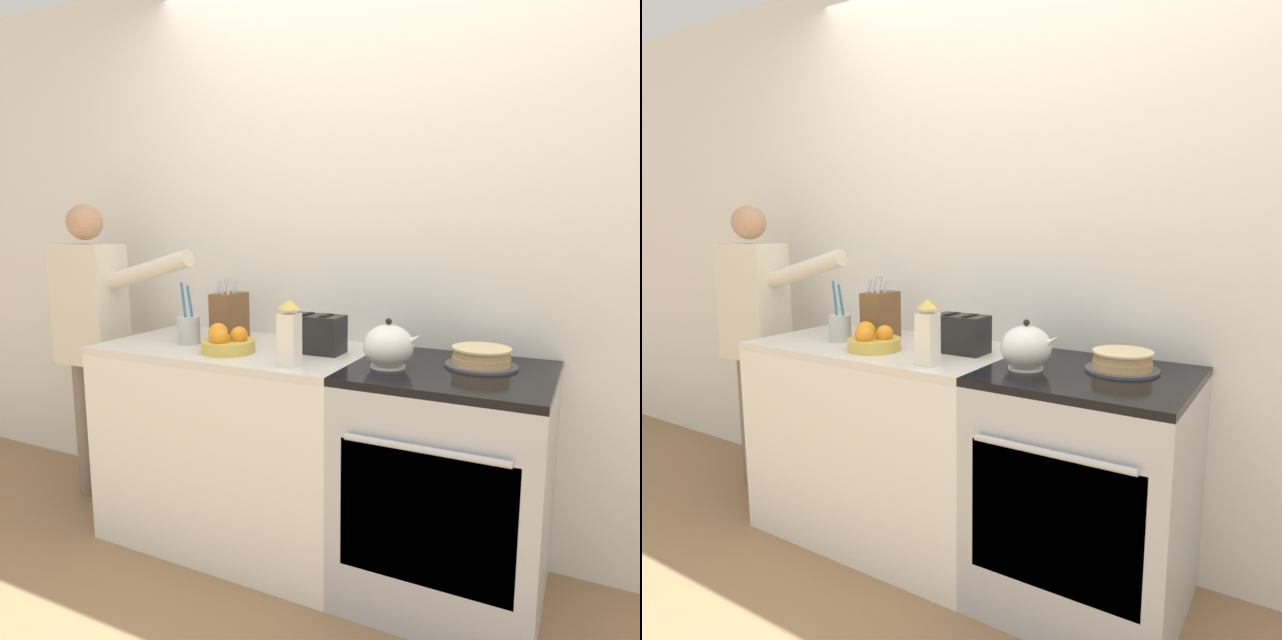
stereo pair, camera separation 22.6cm
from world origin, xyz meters
TOP-DOWN VIEW (x-y plane):
  - ground_plane at (0.00, 0.00)m, footprint 16.00×16.00m
  - wall_back at (0.00, 0.66)m, footprint 8.00×0.04m
  - counter_cabinet at (-0.66, 0.32)m, footprint 1.17×0.64m
  - stove_range at (0.29, 0.32)m, footprint 0.73×0.67m
  - layer_cake at (0.38, 0.40)m, footprint 0.26×0.26m
  - tea_kettle at (0.08, 0.25)m, footprint 0.23×0.19m
  - knife_block at (-0.75, 0.41)m, footprint 0.11×0.17m
  - utensil_crock at (-0.87, 0.27)m, footprint 0.10×0.10m
  - fruit_bowl at (-0.62, 0.20)m, footprint 0.22×0.22m
  - toaster at (-0.28, 0.36)m, footprint 0.24×0.13m
  - milk_carton at (-0.26, 0.10)m, footprint 0.07×0.07m
  - person_baker at (-1.53, 0.32)m, footprint 0.90×0.20m

SIDE VIEW (x-z plane):
  - ground_plane at x=0.00m, z-range 0.00..0.00m
  - counter_cabinet at x=-0.66m, z-range 0.00..0.89m
  - stove_range at x=0.29m, z-range 0.00..0.89m
  - person_baker at x=-1.53m, z-range 0.14..1.66m
  - layer_cake at x=0.38m, z-range 0.89..0.97m
  - fruit_bowl at x=-0.62m, z-range 0.88..1.00m
  - utensil_crock at x=-0.87m, z-range 0.82..1.10m
  - toaster at x=-0.28m, z-range 0.89..1.05m
  - tea_kettle at x=0.08m, z-range 0.88..1.07m
  - knife_block at x=-0.75m, z-range 0.86..1.16m
  - milk_carton at x=-0.26m, z-range 0.89..1.14m
  - wall_back at x=0.00m, z-range 0.00..2.60m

